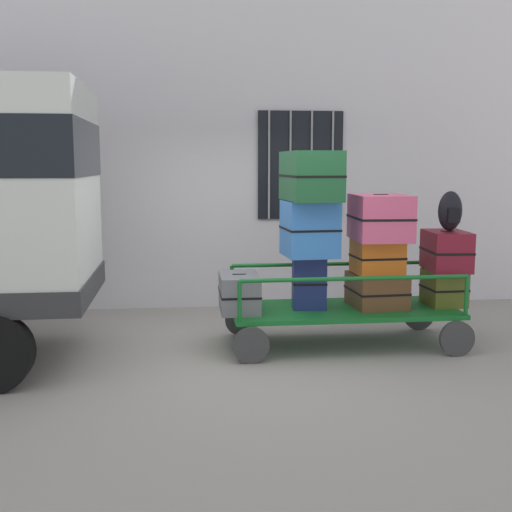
{
  "coord_description": "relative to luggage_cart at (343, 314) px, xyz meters",
  "views": [
    {
      "loc": [
        -0.79,
        -6.7,
        2.02
      ],
      "look_at": [
        0.02,
        0.22,
        1.03
      ],
      "focal_mm": 45.52,
      "sensor_mm": 36.0,
      "label": 1
    }
  ],
  "objects": [
    {
      "name": "suitcase_midright_middle",
      "position": [
        1.17,
        -0.02,
        0.7
      ],
      "size": [
        0.48,
        0.67,
        0.45
      ],
      "color": "maroon",
      "rests_on": "suitcase_midright_bottom"
    },
    {
      "name": "backpack",
      "position": [
        1.18,
        -0.05,
        1.14
      ],
      "size": [
        0.27,
        0.22,
        0.44
      ],
      "color": "black",
      "rests_on": "suitcase_midright_middle"
    },
    {
      "name": "cart_railing",
      "position": [
        0.0,
        -0.0,
        0.43
      ],
      "size": [
        2.46,
        1.03,
        0.44
      ],
      "color": "#146023",
      "rests_on": "luggage_cart"
    },
    {
      "name": "suitcase_midleft_bottom",
      "position": [
        -0.39,
        0.01,
        0.36
      ],
      "size": [
        0.4,
        0.3,
        0.59
      ],
      "color": "navy",
      "rests_on": "luggage_cart"
    },
    {
      "name": "suitcase_left_bottom",
      "position": [
        -1.17,
        -0.01,
        0.27
      ],
      "size": [
        0.43,
        0.69,
        0.41
      ],
      "color": "slate",
      "rests_on": "luggage_cart"
    },
    {
      "name": "suitcase_midright_bottom",
      "position": [
        1.17,
        0.0,
        0.27
      ],
      "size": [
        0.42,
        0.48,
        0.41
      ],
      "color": "#4C5119",
      "rests_on": "luggage_cart"
    },
    {
      "name": "suitcase_midleft_top",
      "position": [
        -0.39,
        -0.01,
        1.53
      ],
      "size": [
        0.57,
        0.93,
        0.53
      ],
      "color": "#194C28",
      "rests_on": "suitcase_midleft_middle"
    },
    {
      "name": "building_wall",
      "position": [
        -0.99,
        2.3,
        2.14
      ],
      "size": [
        12.0,
        0.38,
        5.0
      ],
      "color": "silver",
      "rests_on": "ground"
    },
    {
      "name": "suitcase_center_middle",
      "position": [
        0.39,
        0.04,
        0.63
      ],
      "size": [
        0.54,
        0.5,
        0.38
      ],
      "color": "orange",
      "rests_on": "suitcase_center_bottom"
    },
    {
      "name": "luggage_cart",
      "position": [
        0.0,
        0.0,
        0.0
      ],
      "size": [
        2.57,
        1.17,
        0.43
      ],
      "color": "#146023",
      "rests_on": "ground"
    },
    {
      "name": "suitcase_center_bottom",
      "position": [
        0.39,
        0.03,
        0.25
      ],
      "size": [
        0.6,
        0.67,
        0.38
      ],
      "color": "brown",
      "rests_on": "luggage_cart"
    },
    {
      "name": "suitcase_center_top",
      "position": [
        0.39,
        -0.03,
        1.08
      ],
      "size": [
        0.61,
        0.79,
        0.5
      ],
      "color": "#CC4C72",
      "rests_on": "suitcase_center_middle"
    },
    {
      "name": "ground_plane",
      "position": [
        -1.0,
        -0.22,
        -0.36
      ],
      "size": [
        40.0,
        40.0,
        0.0
      ],
      "primitive_type": "plane",
      "color": "gray"
    },
    {
      "name": "suitcase_midleft_middle",
      "position": [
        -0.39,
        0.02,
        0.96
      ],
      "size": [
        0.59,
        0.64,
        0.61
      ],
      "color": "#3372C6",
      "rests_on": "suitcase_midleft_bottom"
    }
  ]
}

